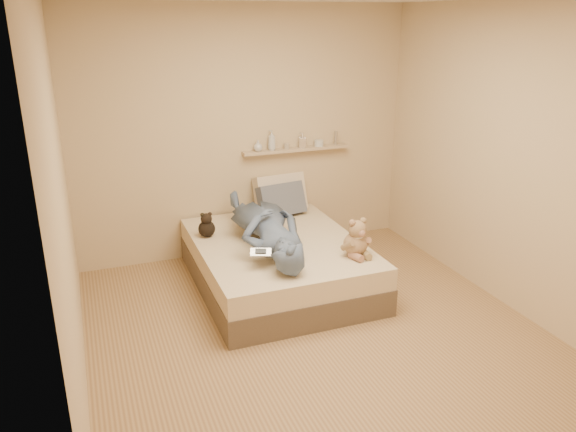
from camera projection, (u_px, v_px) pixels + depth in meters
name	position (u px, v px, depth m)	size (l,w,h in m)	color
room	(319.00, 180.00, 4.20)	(3.80, 3.80, 3.80)	#A08053
bed	(278.00, 263.00, 5.38)	(1.50, 1.90, 0.45)	brown
game_console	(261.00, 252.00, 4.67)	(0.19, 0.13, 0.06)	silver
teddy_bear	(357.00, 241.00, 4.94)	(0.29, 0.29, 0.36)	#A47E5A
dark_plush	(207.00, 226.00, 5.39)	(0.16, 0.16, 0.25)	black
pillow_cream	(280.00, 193.00, 6.08)	(0.55, 0.16, 0.40)	#C1B098
pillow_grey	(281.00, 200.00, 5.95)	(0.50, 0.14, 0.34)	slate
person	(266.00, 226.00, 5.16)	(0.58, 1.60, 0.38)	#4E5C7B
wall_shelf	(296.00, 149.00, 6.07)	(1.20, 0.12, 0.03)	tan
shelf_bottles	(286.00, 142.00, 6.00)	(0.99, 0.13, 0.21)	silver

